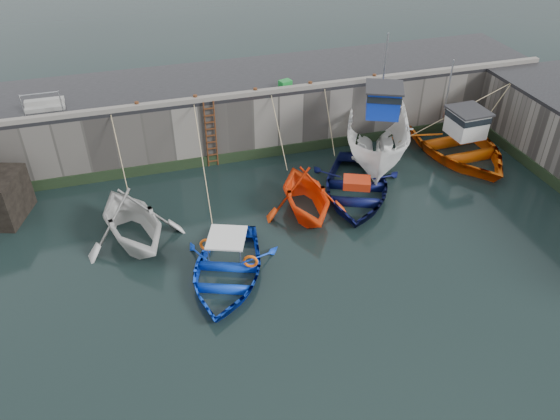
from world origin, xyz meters
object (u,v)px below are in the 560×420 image
object	(u,v)px
ladder	(211,135)
fish_crate	(285,84)
bollard_e	(374,77)
boat_near_white	(135,239)
boat_far_orange	(455,142)
bollard_c	(255,91)
boat_near_blue	(227,276)
boat_near_blacktrim	(305,211)
boat_far_white	(378,136)
bollard_d	(310,85)
bollard_b	(195,98)
boat_near_navy	(355,193)
bollard_a	(137,105)

from	to	relation	value
ladder	fish_crate	world-z (taller)	fish_crate
ladder	bollard_e	bearing A→B (deg)	2.40
boat_near_white	bollard_e	world-z (taller)	bollard_e
boat_far_orange	bollard_c	bearing A→B (deg)	163.56
ladder	boat_far_orange	world-z (taller)	boat_far_orange
boat_near_blue	fish_crate	xyz separation A→B (m)	(4.73, 8.42, 3.31)
boat_far_orange	bollard_c	xyz separation A→B (m)	(-9.30, 2.28, 2.82)
boat_near_blue	fish_crate	world-z (taller)	fish_crate
boat_near_blacktrim	boat_far_white	distance (m)	5.71
bollard_d	bollard_b	bearing A→B (deg)	180.00
boat_near_blacktrim	bollard_d	distance (m)	6.31
boat_near_navy	boat_far_white	xyz separation A→B (m)	(2.12, 2.50, 1.24)
bollard_d	boat_near_white	bearing A→B (deg)	-150.38
boat_near_navy	boat_near_blacktrim	bearing A→B (deg)	-142.43
boat_near_blue	bollard_b	world-z (taller)	bollard_b
ladder	boat_near_navy	size ratio (longest dim) A/B	0.56
boat_near_white	bollard_d	size ratio (longest dim) A/B	16.67
boat_near_white	bollard_d	xyz separation A→B (m)	(8.75, 4.97, 3.30)
boat_near_blacktrim	bollard_a	distance (m)	8.46
bollard_a	boat_near_blue	bearing A→B (deg)	-75.98
boat_near_white	boat_far_orange	bearing A→B (deg)	-6.39
boat_near_blacktrim	fish_crate	bearing A→B (deg)	84.82
bollard_a	bollard_b	world-z (taller)	same
boat_near_blacktrim	bollard_e	xyz separation A→B (m)	(5.06, 5.05, 3.30)
boat_near_blacktrim	bollard_e	size ratio (longest dim) A/B	15.26
boat_near_white	bollard_d	bearing A→B (deg)	13.34
boat_near_blacktrim	boat_near_navy	distance (m)	2.57
boat_near_white	boat_near_blue	distance (m)	4.23
boat_near_blacktrim	ladder	bearing A→B (deg)	125.01
ladder	bollard_a	size ratio (longest dim) A/B	11.43
fish_crate	bollard_d	bearing A→B (deg)	-37.78
ladder	bollard_c	distance (m)	2.81
bollard_b	bollard_d	bearing A→B (deg)	0.00
boat_far_orange	bollard_e	distance (m)	5.04
boat_near_white	bollard_a	world-z (taller)	bollard_a
boat_near_blue	bollard_e	size ratio (longest dim) A/B	18.03
boat_near_blue	fish_crate	bearing A→B (deg)	81.57
bollard_c	bollard_d	bearing A→B (deg)	0.00
boat_far_white	bollard_a	xyz separation A→B (m)	(-10.55, 1.93, 2.06)
boat_near_blacktrim	boat_far_orange	xyz separation A→B (m)	(8.57, 2.77, 0.48)
boat_near_blue	ladder	bearing A→B (deg)	103.47
fish_crate	bollard_c	size ratio (longest dim) A/B	1.93
boat_near_navy	bollard_d	world-z (taller)	bollard_d
boat_far_orange	bollard_b	bearing A→B (deg)	166.58
boat_near_navy	bollard_b	xyz separation A→B (m)	(-5.93, 4.43, 3.30)
boat_near_blue	boat_far_orange	bearing A→B (deg)	45.51
fish_crate	bollard_e	xyz separation A→B (m)	(4.27, -0.41, -0.01)
ladder	bollard_c	xyz separation A→B (m)	(2.20, 0.34, 1.71)
boat_near_navy	fish_crate	xyz separation A→B (m)	(-1.70, 4.84, 3.31)
bollard_c	bollard_b	bearing A→B (deg)	180.00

